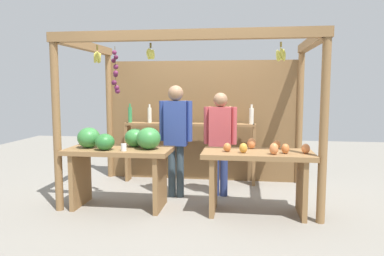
% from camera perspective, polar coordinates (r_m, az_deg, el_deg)
% --- Properties ---
extents(ground_plane, '(12.00, 12.00, 0.00)m').
position_cam_1_polar(ground_plane, '(5.58, 0.27, -10.24)').
color(ground_plane, gray).
rests_on(ground_plane, ground).
extents(market_stall, '(3.39, 1.97, 2.26)m').
position_cam_1_polar(market_stall, '(5.79, 0.80, 3.61)').
color(market_stall, olive).
rests_on(market_stall, ground).
extents(fruit_counter_left, '(1.37, 0.66, 1.07)m').
position_cam_1_polar(fruit_counter_left, '(4.96, -11.00, -3.84)').
color(fruit_counter_left, olive).
rests_on(fruit_counter_left, ground).
extents(fruit_counter_right, '(1.37, 0.64, 0.93)m').
position_cam_1_polar(fruit_counter_right, '(4.72, 10.14, -6.02)').
color(fruit_counter_right, olive).
rests_on(fruit_counter_right, ground).
extents(bottle_shelf_unit, '(2.17, 0.22, 1.33)m').
position_cam_1_polar(bottle_shelf_unit, '(6.11, -0.34, -1.03)').
color(bottle_shelf_unit, olive).
rests_on(bottle_shelf_unit, ground).
extents(vendor_man, '(0.48, 0.22, 1.62)m').
position_cam_1_polar(vendor_man, '(5.30, -2.52, -0.41)').
color(vendor_man, '#354651').
rests_on(vendor_man, ground).
extents(vendor_woman, '(0.48, 0.21, 1.51)m').
position_cam_1_polar(vendor_woman, '(5.37, 4.37, -1.10)').
color(vendor_woman, navy).
rests_on(vendor_woman, ground).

